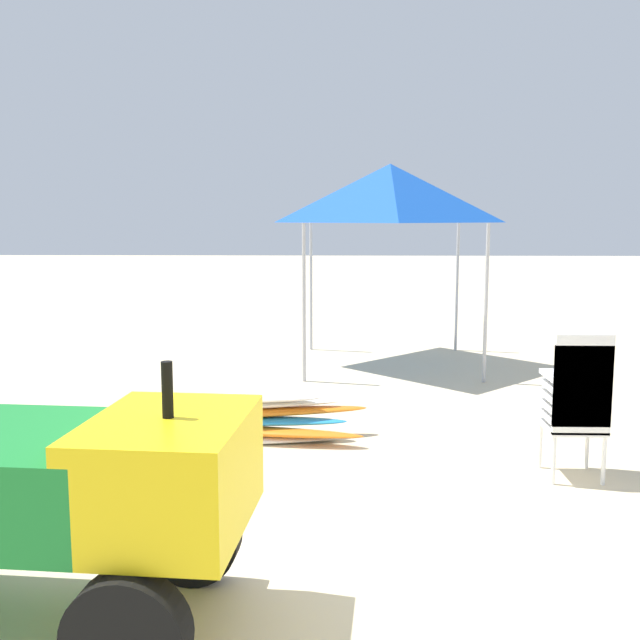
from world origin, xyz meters
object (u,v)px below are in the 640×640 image
at_px(stacked_plastic_chairs, 577,396).
at_px(surfboard_pile, 234,418).
at_px(utility_cart, 26,488).
at_px(popup_canopy, 390,194).

xyz_separation_m(stacked_plastic_chairs, surfboard_pile, (-3.08, 1.05, -0.51)).
distance_m(utility_cart, stacked_plastic_chairs, 4.40).
bearing_deg(utility_cart, popup_canopy, 71.61).
distance_m(stacked_plastic_chairs, surfboard_pile, 3.30).
height_order(stacked_plastic_chairs, popup_canopy, popup_canopy).
bearing_deg(popup_canopy, utility_cart, -108.39).
relative_size(utility_cart, surfboard_pile, 0.97).
bearing_deg(popup_canopy, stacked_plastic_chairs, -75.86).
xyz_separation_m(utility_cart, stacked_plastic_chairs, (3.72, 2.35, -0.04)).
bearing_deg(utility_cart, stacked_plastic_chairs, 32.23).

